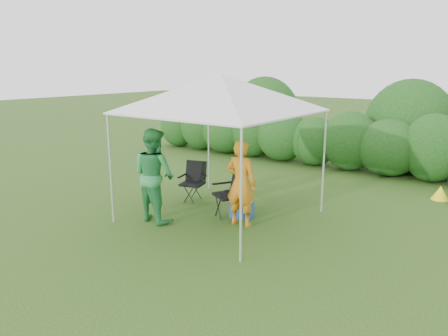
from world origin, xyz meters
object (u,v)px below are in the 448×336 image
Objects in this scene: canopy at (221,94)px; chair_right at (233,189)px; chair_left at (194,178)px; cooler at (242,208)px; woman at (154,175)px; man at (241,183)px.

canopy is 3.13× the size of chair_right.
chair_left reaches higher than cooler.
chair_right reaches higher than cooler.
woman is 1.87m from cooler.
chair_right is 0.61m from man.
chair_right is 1.59m from woman.
chair_left is (-1.20, 0.57, -1.96)m from canopy.
chair_left is 1.62m from cooler.
canopy is 1.88× the size of man.
woman is (0.26, -1.49, 0.42)m from chair_left.
cooler is (0.21, 0.02, -0.37)m from chair_right.
chair_right is 0.54× the size of woman.
canopy reaches higher than woman.
woman is 3.57× the size of cooler.
chair_left is at bearing -74.11° from woman.
canopy is at bearing -41.83° from chair_left.
chair_right is 0.60× the size of man.
cooler is at bearing 31.85° from canopy.
canopy reaches higher than cooler.
chair_left is 1.56m from woman.
man is 0.77m from cooler.
chair_right is at bearing -128.40° from woman.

